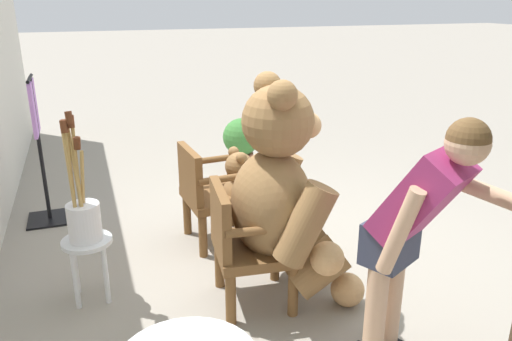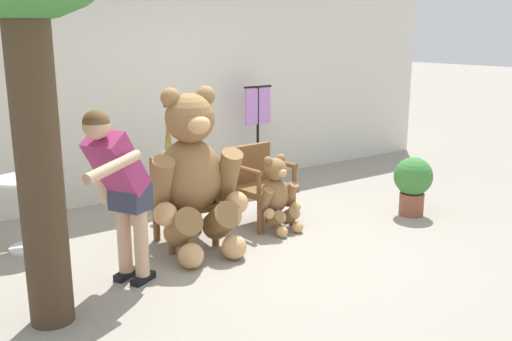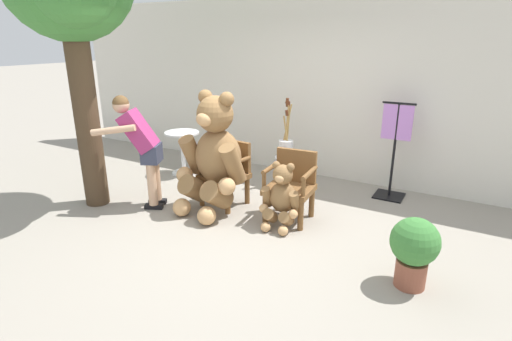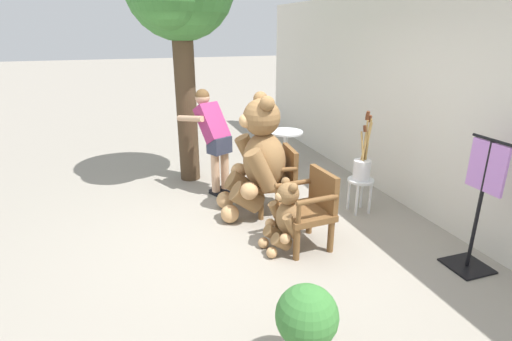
{
  "view_description": "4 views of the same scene",
  "coord_description": "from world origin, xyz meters",
  "px_view_note": "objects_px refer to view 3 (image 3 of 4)",
  "views": [
    {
      "loc": [
        -3.35,
        1.52,
        2.03
      ],
      "look_at": [
        0.09,
        0.32,
        0.75
      ],
      "focal_mm": 35.0,
      "sensor_mm": 36.0,
      "label": 1
    },
    {
      "loc": [
        -3.06,
        -4.27,
        2.06
      ],
      "look_at": [
        0.03,
        0.05,
        0.77
      ],
      "focal_mm": 40.0,
      "sensor_mm": 36.0,
      "label": 2
    },
    {
      "loc": [
        2.41,
        -3.67,
        2.21
      ],
      "look_at": [
        0.23,
        0.15,
        0.72
      ],
      "focal_mm": 28.0,
      "sensor_mm": 36.0,
      "label": 3
    },
    {
      "loc": [
        4.08,
        -1.24,
        2.32
      ],
      "look_at": [
        -0.23,
        0.21,
        0.69
      ],
      "focal_mm": 28.0,
      "sensor_mm": 36.0,
      "label": 4
    }
  ],
  "objects_px": {
    "person_visitor": "(141,142)",
    "clothing_display_stand": "(394,149)",
    "teddy_bear_large": "(214,154)",
    "round_side_table": "(183,148)",
    "white_stool": "(285,164)",
    "brush_bucket": "(286,144)",
    "potted_plant": "(414,248)",
    "wooden_chair_left": "(227,171)",
    "wooden_chair_right": "(291,184)",
    "teddy_bear_small": "(282,196)"
  },
  "relations": [
    {
      "from": "person_visitor",
      "to": "teddy_bear_large",
      "type": "bearing_deg",
      "value": 22.86
    },
    {
      "from": "brush_bucket",
      "to": "potted_plant",
      "type": "relative_size",
      "value": 1.32
    },
    {
      "from": "round_side_table",
      "to": "teddy_bear_large",
      "type": "bearing_deg",
      "value": -35.47
    },
    {
      "from": "white_stool",
      "to": "brush_bucket",
      "type": "bearing_deg",
      "value": 91.49
    },
    {
      "from": "wooden_chair_right",
      "to": "teddy_bear_large",
      "type": "distance_m",
      "value": 1.06
    },
    {
      "from": "white_stool",
      "to": "clothing_display_stand",
      "type": "height_order",
      "value": "clothing_display_stand"
    },
    {
      "from": "wooden_chair_left",
      "to": "clothing_display_stand",
      "type": "relative_size",
      "value": 0.63
    },
    {
      "from": "wooden_chair_left",
      "to": "wooden_chair_right",
      "type": "relative_size",
      "value": 1.0
    },
    {
      "from": "wooden_chair_left",
      "to": "brush_bucket",
      "type": "height_order",
      "value": "brush_bucket"
    },
    {
      "from": "white_stool",
      "to": "potted_plant",
      "type": "height_order",
      "value": "potted_plant"
    },
    {
      "from": "potted_plant",
      "to": "wooden_chair_left",
      "type": "bearing_deg",
      "value": 162.89
    },
    {
      "from": "white_stool",
      "to": "brush_bucket",
      "type": "relative_size",
      "value": 0.51
    },
    {
      "from": "teddy_bear_small",
      "to": "potted_plant",
      "type": "distance_m",
      "value": 1.66
    },
    {
      "from": "teddy_bear_small",
      "to": "brush_bucket",
      "type": "height_order",
      "value": "brush_bucket"
    },
    {
      "from": "round_side_table",
      "to": "potted_plant",
      "type": "relative_size",
      "value": 1.06
    },
    {
      "from": "person_visitor",
      "to": "clothing_display_stand",
      "type": "distance_m",
      "value": 3.45
    },
    {
      "from": "wooden_chair_right",
      "to": "clothing_display_stand",
      "type": "bearing_deg",
      "value": 55.17
    },
    {
      "from": "wooden_chair_left",
      "to": "wooden_chair_right",
      "type": "height_order",
      "value": "same"
    },
    {
      "from": "clothing_display_stand",
      "to": "wooden_chair_left",
      "type": "bearing_deg",
      "value": -144.59
    },
    {
      "from": "round_side_table",
      "to": "wooden_chair_right",
      "type": "bearing_deg",
      "value": -16.27
    },
    {
      "from": "round_side_table",
      "to": "clothing_display_stand",
      "type": "height_order",
      "value": "clothing_display_stand"
    },
    {
      "from": "wooden_chair_left",
      "to": "potted_plant",
      "type": "height_order",
      "value": "wooden_chair_left"
    },
    {
      "from": "brush_bucket",
      "to": "clothing_display_stand",
      "type": "height_order",
      "value": "clothing_display_stand"
    },
    {
      "from": "wooden_chair_right",
      "to": "potted_plant",
      "type": "distance_m",
      "value": 1.77
    },
    {
      "from": "wooden_chair_right",
      "to": "wooden_chair_left",
      "type": "bearing_deg",
      "value": -179.99
    },
    {
      "from": "wooden_chair_left",
      "to": "wooden_chair_right",
      "type": "xyz_separation_m",
      "value": [
        0.96,
        0.0,
        0.0
      ]
    },
    {
      "from": "wooden_chair_left",
      "to": "brush_bucket",
      "type": "bearing_deg",
      "value": 68.74
    },
    {
      "from": "brush_bucket",
      "to": "white_stool",
      "type": "bearing_deg",
      "value": -88.51
    },
    {
      "from": "wooden_chair_left",
      "to": "white_stool",
      "type": "height_order",
      "value": "wooden_chair_left"
    },
    {
      "from": "wooden_chair_right",
      "to": "clothing_display_stand",
      "type": "height_order",
      "value": "clothing_display_stand"
    },
    {
      "from": "person_visitor",
      "to": "round_side_table",
      "type": "xyz_separation_m",
      "value": [
        -0.42,
        1.31,
        -0.45
      ]
    },
    {
      "from": "wooden_chair_right",
      "to": "person_visitor",
      "type": "height_order",
      "value": "person_visitor"
    },
    {
      "from": "brush_bucket",
      "to": "potted_plant",
      "type": "bearing_deg",
      "value": -39.91
    },
    {
      "from": "teddy_bear_large",
      "to": "round_side_table",
      "type": "xyz_separation_m",
      "value": [
        -1.31,
        0.93,
        -0.32
      ]
    },
    {
      "from": "white_stool",
      "to": "clothing_display_stand",
      "type": "relative_size",
      "value": 0.34
    },
    {
      "from": "wooden_chair_left",
      "to": "round_side_table",
      "type": "relative_size",
      "value": 1.19
    },
    {
      "from": "teddy_bear_small",
      "to": "white_stool",
      "type": "height_order",
      "value": "teddy_bear_small"
    },
    {
      "from": "white_stool",
      "to": "round_side_table",
      "type": "xyz_separation_m",
      "value": [
        -1.72,
        -0.35,
        0.09
      ]
    },
    {
      "from": "wooden_chair_left",
      "to": "person_visitor",
      "type": "distance_m",
      "value": 1.19
    },
    {
      "from": "teddy_bear_large",
      "to": "round_side_table",
      "type": "bearing_deg",
      "value": 144.53
    },
    {
      "from": "white_stool",
      "to": "round_side_table",
      "type": "distance_m",
      "value": 1.76
    },
    {
      "from": "wooden_chair_right",
      "to": "round_side_table",
      "type": "relative_size",
      "value": 1.19
    },
    {
      "from": "teddy_bear_small",
      "to": "clothing_display_stand",
      "type": "height_order",
      "value": "clothing_display_stand"
    },
    {
      "from": "potted_plant",
      "to": "clothing_display_stand",
      "type": "relative_size",
      "value": 0.5
    },
    {
      "from": "wooden_chair_right",
      "to": "teddy_bear_small",
      "type": "height_order",
      "value": "wooden_chair_right"
    },
    {
      "from": "teddy_bear_large",
      "to": "clothing_display_stand",
      "type": "relative_size",
      "value": 1.15
    },
    {
      "from": "wooden_chair_right",
      "to": "teddy_bear_small",
      "type": "distance_m",
      "value": 0.29
    },
    {
      "from": "wooden_chair_right",
      "to": "teddy_bear_large",
      "type": "bearing_deg",
      "value": -164.81
    },
    {
      "from": "teddy_bear_large",
      "to": "white_stool",
      "type": "height_order",
      "value": "teddy_bear_large"
    },
    {
      "from": "teddy_bear_small",
      "to": "clothing_display_stand",
      "type": "relative_size",
      "value": 0.59
    }
  ]
}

